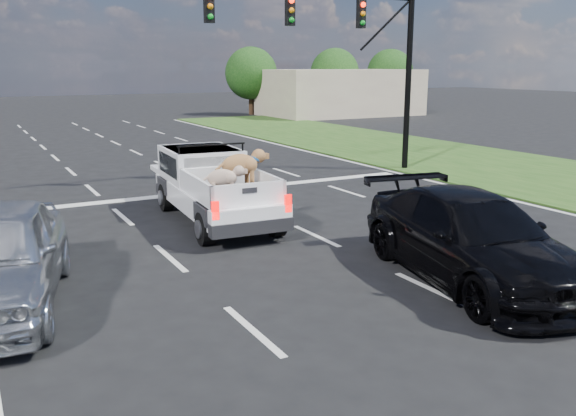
% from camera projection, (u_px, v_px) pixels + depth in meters
% --- Properties ---
extents(ground, '(160.00, 160.00, 0.00)m').
position_uv_depth(ground, '(350.00, 309.00, 9.88)').
color(ground, black).
rests_on(ground, ground).
extents(road_markings, '(17.75, 60.00, 0.01)m').
position_uv_depth(road_markings, '(205.00, 221.00, 15.50)').
color(road_markings, silver).
rests_on(road_markings, ground).
extents(grass_shoulder_right, '(8.00, 60.00, 0.06)m').
position_uv_depth(grass_shoulder_right, '(565.00, 179.00, 21.04)').
color(grass_shoulder_right, '#204715').
rests_on(grass_shoulder_right, ground).
extents(traffic_signal, '(9.11, 0.31, 7.00)m').
position_uv_depth(traffic_signal, '(356.00, 40.00, 21.13)').
color(traffic_signal, black).
rests_on(traffic_signal, ground).
extents(building_right, '(12.00, 7.00, 3.60)m').
position_uv_depth(building_right, '(340.00, 92.00, 48.79)').
color(building_right, '#C6B897').
rests_on(building_right, ground).
extents(tree_far_d, '(4.20, 4.20, 5.40)m').
position_uv_depth(tree_far_d, '(251.00, 73.00, 49.10)').
color(tree_far_d, '#332114').
rests_on(tree_far_d, ground).
extents(tree_far_e, '(4.20, 4.20, 5.40)m').
position_uv_depth(tree_far_e, '(335.00, 73.00, 52.81)').
color(tree_far_e, '#332114').
rests_on(tree_far_e, ground).
extents(tree_far_f, '(4.20, 4.20, 5.40)m').
position_uv_depth(tree_far_f, '(390.00, 73.00, 55.59)').
color(tree_far_f, '#332114').
rests_on(tree_far_f, ground).
extents(pickup_truck, '(2.26, 5.33, 1.95)m').
position_uv_depth(pickup_truck, '(213.00, 185.00, 15.37)').
color(pickup_truck, black).
rests_on(pickup_truck, ground).
extents(black_coupe, '(3.23, 5.79, 1.58)m').
position_uv_depth(black_coupe, '(471.00, 238.00, 11.07)').
color(black_coupe, black).
rests_on(black_coupe, ground).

